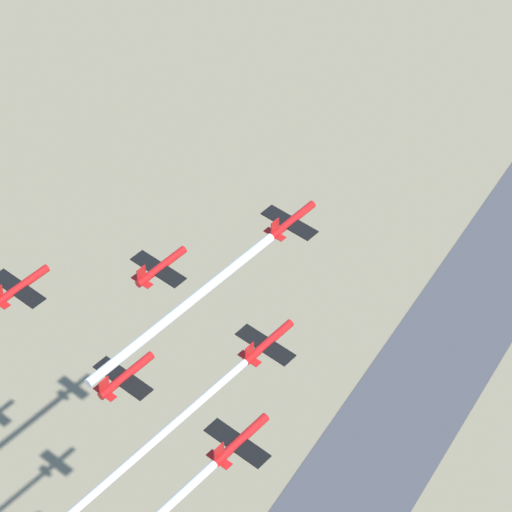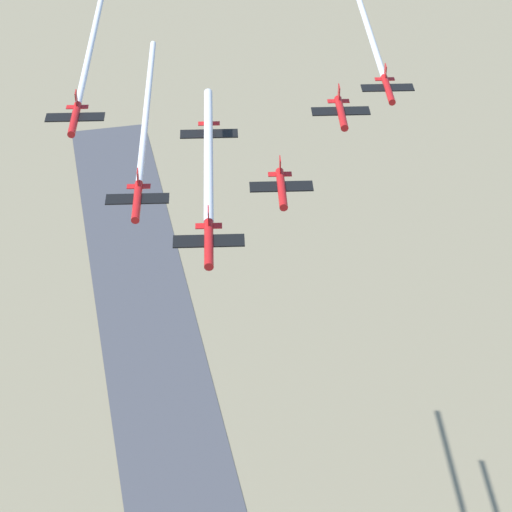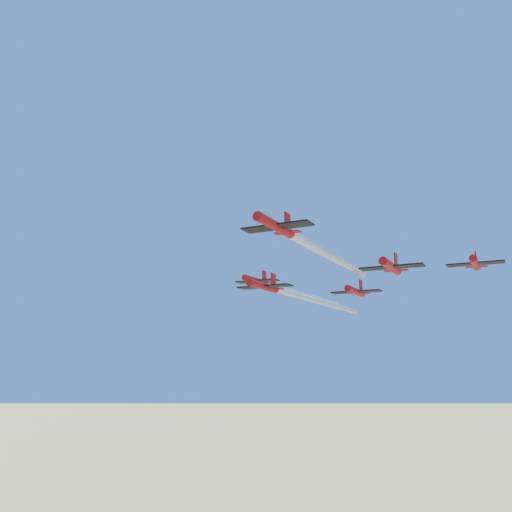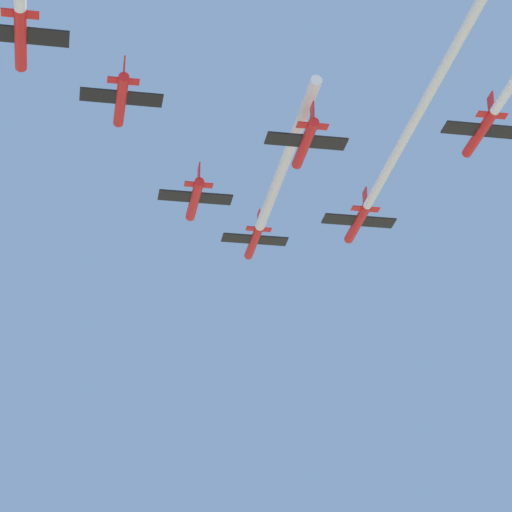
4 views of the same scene
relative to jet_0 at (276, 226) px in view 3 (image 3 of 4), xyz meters
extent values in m
cylinder|color=red|center=(0.36, 0.14, -0.05)|extent=(9.47, 4.56, 1.18)
cube|color=black|center=(-0.24, -0.09, -0.05)|extent=(5.64, 9.37, 0.19)
cube|color=red|center=(-3.36, -1.28, 1.43)|extent=(1.66, 0.75, 2.37)
cube|color=red|center=(-3.36, -1.28, -0.05)|extent=(2.33, 3.64, 0.13)
cylinder|color=red|center=(-19.60, 3.50, -3.24)|extent=(9.47, 4.56, 1.18)
cube|color=black|center=(-20.21, 3.27, -3.24)|extent=(5.64, 9.37, 0.19)
cube|color=red|center=(-23.32, 2.08, -1.76)|extent=(1.66, 0.75, 2.37)
cube|color=red|center=(-23.32, 2.08, -3.24)|extent=(2.33, 3.64, 0.13)
cylinder|color=red|center=(-12.28, -15.68, -4.79)|extent=(9.47, 4.56, 1.18)
cube|color=black|center=(-12.88, -15.91, -4.79)|extent=(5.64, 9.37, 0.19)
cube|color=red|center=(-16.00, -17.10, -3.31)|extent=(1.66, 0.75, 2.37)
cube|color=red|center=(-16.00, -17.10, -4.79)|extent=(2.33, 3.64, 0.13)
cylinder|color=red|center=(-39.57, 6.87, -0.71)|extent=(9.47, 4.56, 1.18)
cube|color=black|center=(-40.17, 6.64, -0.71)|extent=(5.64, 9.37, 0.19)
cube|color=red|center=(-43.29, 5.45, 0.77)|extent=(1.66, 0.75, 2.37)
cube|color=red|center=(-43.29, 5.45, -0.71)|extent=(2.33, 3.64, 0.13)
cylinder|color=red|center=(-32.25, -12.31, -4.25)|extent=(9.47, 4.56, 1.18)
cube|color=black|center=(-32.85, -12.54, -4.25)|extent=(5.64, 9.37, 0.19)
cube|color=red|center=(-35.96, -13.73, -2.77)|extent=(1.66, 0.75, 2.37)
cube|color=red|center=(-35.96, -13.73, -4.25)|extent=(2.33, 3.64, 0.13)
cylinder|color=red|center=(-24.92, -31.49, -0.87)|extent=(9.47, 4.56, 1.18)
cube|color=black|center=(-25.53, -31.72, -0.87)|extent=(5.64, 9.37, 0.19)
cube|color=red|center=(-28.64, -32.91, 0.61)|extent=(1.66, 0.75, 2.37)
cube|color=red|center=(-28.64, -32.91, -0.87)|extent=(2.33, 3.64, 0.13)
cylinder|color=white|center=(-21.27, -8.12, -0.05)|extent=(34.69, 14.28, 1.30)
cylinder|color=white|center=(-39.52, -26.07, -4.79)|extent=(45.79, 18.30, 1.03)
cylinder|color=white|center=(-52.13, -41.88, -0.87)|extent=(45.74, 18.31, 1.06)
camera|label=1|loc=(-67.21, -114.06, 120.20)|focal=85.00mm
camera|label=2|loc=(94.76, 38.12, 72.67)|focal=70.00mm
camera|label=3|loc=(42.13, 43.01, -15.97)|focal=35.00mm
camera|label=4|loc=(-148.01, -30.17, -71.09)|focal=85.00mm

